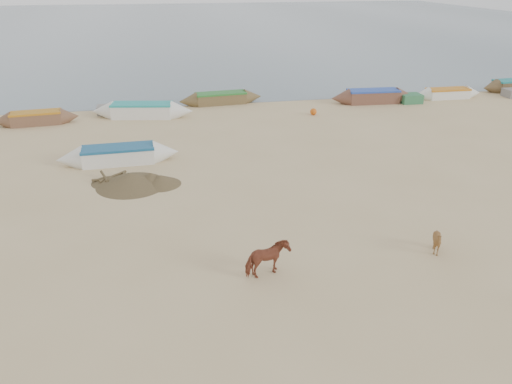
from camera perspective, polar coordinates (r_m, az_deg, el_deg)
The scene contains 8 objects.
ground at distance 16.50m, azimuth 2.78°, elevation -8.76°, with size 140.00×140.00×0.00m, color tan.
sea at distance 95.89m, azimuth -9.75°, elevation 18.41°, with size 160.00×160.00×0.00m, color slate.
cow_adult at distance 15.84m, azimuth 1.30°, elevation -7.68°, with size 0.65×1.42×1.20m, color brown.
calf_front at distance 18.16m, azimuth 20.00°, elevation -5.35°, with size 0.74×0.83×0.92m, color brown.
near_canoe at distance 26.04m, azimuth -15.44°, elevation 4.12°, with size 5.99×1.31×0.86m, color silver, non-canonical shape.
debris_pile at distance 23.20m, azimuth -14.09°, elevation 1.41°, with size 3.18×3.18×0.56m, color brown.
waterline_canoes at distance 35.24m, azimuth -4.98°, elevation 10.03°, with size 55.67×4.78×0.97m.
beach_clutter at distance 35.17m, azimuth 1.57°, elevation 9.84°, with size 44.67×3.81×0.64m.
Camera 1 is at (-3.51, -13.41, 8.93)m, focal length 35.00 mm.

